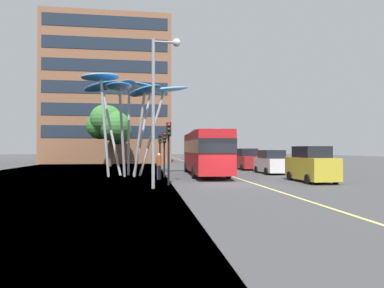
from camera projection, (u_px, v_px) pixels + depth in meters
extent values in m
cube|color=#424244|center=(230.00, 185.00, 20.07)|extent=(120.00, 240.00, 0.10)
cube|color=#9E998E|center=(28.00, 188.00, 18.53)|extent=(16.00, 240.00, 0.05)
cube|color=#E0D666|center=(255.00, 184.00, 20.28)|extent=(0.16, 144.00, 0.01)
cube|color=red|center=(205.00, 152.00, 27.18)|extent=(2.87, 11.44, 3.07)
cube|color=black|center=(205.00, 146.00, 27.19)|extent=(2.90, 11.56, 0.98)
cube|color=yellow|center=(197.00, 139.00, 32.80)|extent=(1.37, 0.15, 0.36)
cube|color=#B2B2B7|center=(205.00, 131.00, 27.21)|extent=(2.00, 4.04, 0.24)
cylinder|color=black|center=(213.00, 167.00, 30.80)|extent=(0.31, 0.97, 0.96)
cylinder|color=black|center=(186.00, 167.00, 30.54)|extent=(0.31, 0.97, 0.96)
cylinder|color=black|center=(229.00, 172.00, 24.18)|extent=(0.31, 0.97, 0.96)
cylinder|color=black|center=(194.00, 172.00, 23.93)|extent=(0.31, 0.97, 0.96)
cylinder|color=#9EA0A5|center=(152.00, 132.00, 26.95)|extent=(2.18, 0.62, 6.98)
ellipsoid|color=#4CA3E5|center=(164.00, 90.00, 27.32)|extent=(4.23, 2.02, 0.98)
cylinder|color=#9EA0A5|center=(143.00, 130.00, 27.77)|extent=(1.71, 1.82, 7.46)
ellipsoid|color=#2D7FD1|center=(152.00, 87.00, 28.68)|extent=(3.76, 3.90, 0.62)
cylinder|color=#9EA0A5|center=(129.00, 130.00, 27.95)|extent=(0.22, 0.85, 7.46)
ellipsoid|color=#4CA3E5|center=(129.00, 86.00, 28.33)|extent=(1.58, 4.30, 0.56)
cylinder|color=#9EA0A5|center=(111.00, 130.00, 27.23)|extent=(1.91, 1.61, 7.32)
ellipsoid|color=#4299E0|center=(102.00, 87.00, 27.83)|extent=(3.94, 3.61, 0.97)
cylinder|color=#9EA0A5|center=(105.00, 127.00, 25.28)|extent=(0.83, 0.55, 7.51)
ellipsoid|color=#4299E0|center=(101.00, 77.00, 25.16)|extent=(3.39, 2.82, 0.94)
cylinder|color=#9EA0A5|center=(122.00, 133.00, 25.08)|extent=(0.55, 1.44, 6.68)
ellipsoid|color=#2D7FD1|center=(119.00, 87.00, 24.51)|extent=(2.50, 4.16, 0.99)
cylinder|color=#9EA0A5|center=(140.00, 135.00, 25.09)|extent=(1.04, 1.34, 6.40)
ellipsoid|color=#388EDB|center=(145.00, 91.00, 24.66)|extent=(3.15, 3.65, 0.78)
cylinder|color=black|center=(169.00, 154.00, 19.66)|extent=(0.12, 0.12, 3.65)
cube|color=black|center=(169.00, 129.00, 19.54)|extent=(0.28, 0.24, 0.80)
sphere|color=red|center=(169.00, 125.00, 19.41)|extent=(0.18, 0.18, 0.18)
sphere|color=#3A2707|center=(169.00, 129.00, 19.41)|extent=(0.18, 0.18, 0.18)
sphere|color=black|center=(169.00, 134.00, 19.41)|extent=(0.18, 0.18, 0.18)
cylinder|color=black|center=(164.00, 155.00, 25.11)|extent=(0.12, 0.12, 3.35)
cube|color=black|center=(164.00, 138.00, 24.99)|extent=(0.28, 0.24, 0.80)
sphere|color=red|center=(164.00, 134.00, 24.87)|extent=(0.18, 0.18, 0.18)
sphere|color=#3A2707|center=(164.00, 138.00, 24.86)|extent=(0.18, 0.18, 0.18)
sphere|color=black|center=(164.00, 141.00, 24.86)|extent=(0.18, 0.18, 0.18)
cylinder|color=black|center=(160.00, 153.00, 30.81)|extent=(0.12, 0.12, 3.42)
cube|color=black|center=(160.00, 139.00, 30.69)|extent=(0.28, 0.24, 0.80)
sphere|color=#390706|center=(160.00, 136.00, 30.56)|extent=(0.18, 0.18, 0.18)
sphere|color=#3A2707|center=(160.00, 139.00, 30.56)|extent=(0.18, 0.18, 0.18)
sphere|color=green|center=(160.00, 142.00, 30.56)|extent=(0.18, 0.18, 0.18)
cube|color=gold|center=(311.00, 168.00, 21.53)|extent=(1.78, 4.12, 1.38)
cube|color=black|center=(311.00, 152.00, 21.54)|extent=(1.64, 2.27, 0.73)
cylinder|color=black|center=(315.00, 176.00, 22.90)|extent=(0.20, 0.60, 0.60)
cylinder|color=black|center=(290.00, 176.00, 22.66)|extent=(0.20, 0.60, 0.60)
cylinder|color=black|center=(336.00, 179.00, 20.37)|extent=(0.20, 0.60, 0.60)
cylinder|color=black|center=(308.00, 179.00, 20.13)|extent=(0.20, 0.60, 0.60)
cube|color=silver|center=(271.00, 165.00, 28.79)|extent=(1.82, 4.09, 1.13)
cube|color=black|center=(271.00, 154.00, 28.80)|extent=(1.68, 2.25, 0.71)
cylinder|color=black|center=(276.00, 169.00, 30.17)|extent=(0.20, 0.60, 0.60)
cylinder|color=black|center=(256.00, 169.00, 29.92)|extent=(0.20, 0.60, 0.60)
cylinder|color=black|center=(288.00, 171.00, 27.65)|extent=(0.20, 0.60, 0.60)
cylinder|color=black|center=(266.00, 171.00, 27.41)|extent=(0.20, 0.60, 0.60)
cube|color=maroon|center=(247.00, 162.00, 34.59)|extent=(1.81, 4.54, 1.22)
cube|color=black|center=(247.00, 152.00, 34.60)|extent=(1.66, 2.49, 0.76)
cylinder|color=black|center=(251.00, 166.00, 36.10)|extent=(0.20, 0.60, 0.60)
cylinder|color=black|center=(234.00, 166.00, 35.85)|extent=(0.20, 0.60, 0.60)
cylinder|color=black|center=(260.00, 167.00, 33.31)|extent=(0.20, 0.60, 0.60)
cylinder|color=black|center=(242.00, 167.00, 33.07)|extent=(0.20, 0.60, 0.60)
cylinder|color=gray|center=(153.00, 113.00, 18.05)|extent=(0.18, 0.18, 8.05)
cylinder|color=gray|center=(165.00, 42.00, 18.19)|extent=(1.25, 0.12, 0.12)
sphere|color=silver|center=(177.00, 43.00, 18.28)|extent=(0.44, 0.44, 0.44)
cylinder|color=brown|center=(110.00, 154.00, 40.62)|extent=(0.34, 0.34, 3.01)
sphere|color=#387A33|center=(109.00, 117.00, 40.10)|extent=(2.82, 2.82, 2.82)
sphere|color=#387A33|center=(115.00, 126.00, 39.90)|extent=(3.73, 3.73, 3.73)
sphere|color=#387A33|center=(105.00, 119.00, 39.88)|extent=(3.43, 3.43, 3.43)
sphere|color=#387A33|center=(116.00, 121.00, 41.24)|extent=(2.54, 2.54, 2.54)
sphere|color=#387A33|center=(100.00, 126.00, 40.53)|extent=(3.29, 3.29, 3.29)
cylinder|color=brown|center=(111.00, 154.00, 44.44)|extent=(0.47, 0.47, 2.84)
sphere|color=#2D6B2D|center=(111.00, 127.00, 45.13)|extent=(2.41, 2.41, 2.41)
sphere|color=#2D6B2D|center=(109.00, 126.00, 43.40)|extent=(3.37, 3.37, 3.37)
sphere|color=#2D6B2D|center=(119.00, 131.00, 44.83)|extent=(3.48, 3.48, 3.48)
cylinder|color=#2D3342|center=(159.00, 173.00, 23.21)|extent=(0.29, 0.29, 0.94)
cylinder|color=#99471E|center=(159.00, 161.00, 23.22)|extent=(0.34, 0.34, 0.66)
sphere|color=beige|center=(159.00, 155.00, 23.23)|extent=(0.22, 0.22, 0.22)
cube|color=brown|center=(112.00, 95.00, 55.51)|extent=(18.58, 15.86, 21.93)
cube|color=#1E2838|center=(106.00, 132.00, 47.54)|extent=(17.47, 0.08, 1.75)
cube|color=#1E2838|center=(106.00, 110.00, 47.59)|extent=(17.47, 0.08, 1.75)
cube|color=#1E2838|center=(106.00, 88.00, 47.63)|extent=(17.47, 0.08, 1.75)
cube|color=#1E2838|center=(106.00, 66.00, 47.68)|extent=(17.47, 0.08, 1.75)
cube|color=#1E2838|center=(106.00, 44.00, 47.73)|extent=(17.47, 0.08, 1.75)
cube|color=#1E2838|center=(106.00, 22.00, 47.77)|extent=(17.47, 0.08, 1.75)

